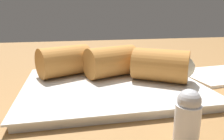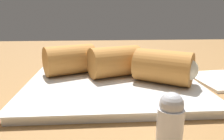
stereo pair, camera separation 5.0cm
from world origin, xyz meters
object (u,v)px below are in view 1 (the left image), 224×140
(spoon, at_px, (112,67))
(napkin, at_px, (218,75))
(salt_shaker, at_px, (188,117))
(serving_plate, at_px, (112,86))

(spoon, relative_size, napkin, 1.03)
(napkin, distance_m, salt_shaker, 0.30)
(serving_plate, xyz_separation_m, salt_shaker, (-0.05, 0.18, 0.02))
(serving_plate, relative_size, spoon, 1.90)
(serving_plate, distance_m, spoon, 0.16)
(napkin, bearing_deg, spoon, -27.13)
(napkin, bearing_deg, serving_plate, 8.97)
(salt_shaker, bearing_deg, spoon, -87.32)
(salt_shaker, bearing_deg, serving_plate, -75.63)
(serving_plate, relative_size, salt_shaker, 4.95)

